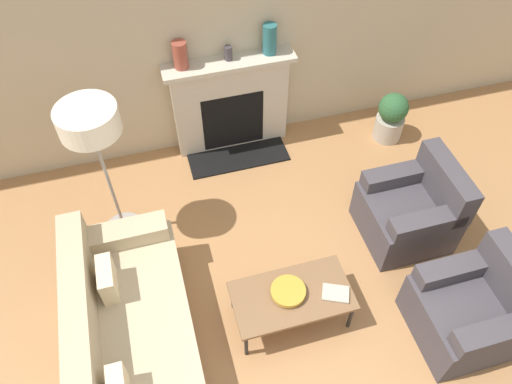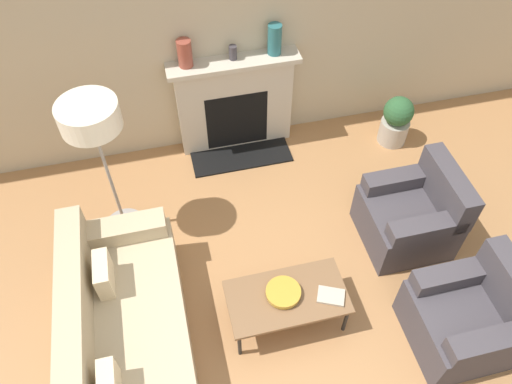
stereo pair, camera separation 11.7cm
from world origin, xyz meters
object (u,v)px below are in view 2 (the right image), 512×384
Objects in this scene: coffee_table at (287,298)px; book at (331,296)px; armchair_far at (412,215)px; potted_plant at (396,120)px; mantel_vase_left at (185,53)px; armchair_near at (469,318)px; mantel_vase_center_left at (233,53)px; mantel_vase_center_right at (275,39)px; fireplace at (235,105)px; bowl at (283,292)px; floor_lamp at (93,128)px; couch at (125,340)px.

coffee_table is 0.36m from book.
armchair_far is 1.36m from potted_plant.
potted_plant is at bearing -10.58° from mantel_vase_left.
mantel_vase_center_left is (-1.33, 2.79, 0.87)m from armchair_near.
mantel_vase_center_right reaches higher than book.
armchair_near is 3.22× the size of book.
fireplace is 0.85m from mantel_vase_center_right.
potted_plant is at bearing -17.33° from mantel_vase_center_right.
mantel_vase_left is at bearing 99.76° from bowl.
floor_lamp is at bearing 133.98° from coffee_table.
mantel_vase_left is at bearing 47.07° from floor_lamp.
book is (-1.04, 0.41, 0.07)m from armchair_near.
bowl is at bearing -92.08° from mantel_vase_center_left.
coffee_table is at bearing -101.81° from mantel_vase_center_right.
fireplace is at bearing 167.16° from potted_plant.
fireplace is at bearing 88.74° from coffee_table.
bowl is at bearing -102.60° from mantel_vase_center_right.
mantel_vase_center_left is (0.05, 2.28, 0.85)m from coffee_table.
armchair_far is 3.05× the size of mantel_vase_left.
floor_lamp is at bearing -1.71° from couch.
armchair_far is at bearing -43.51° from mantel_vase_left.
fireplace is 2.26× the size of potted_plant.
fireplace is 5.15× the size of book.
armchair_far is at bearing -77.44° from couch.
floor_lamp is (0.04, 1.38, 1.01)m from couch.
couch is 2.84m from mantel_vase_center_left.
fireplace is 1.60× the size of armchair_far.
coffee_table is at bearing -88.36° from couch.
mantel_vase_center_left is (0.00, 0.01, 0.65)m from fireplace.
mantel_vase_center_left is at bearing 180.00° from mantel_vase_center_right.
coffee_table is 2.60m from potted_plant.
armchair_near is at bearing -64.24° from fireplace.
mantel_vase_left is (-1.81, 2.79, 0.94)m from armchair_near.
fireplace is at bearing 34.62° from floor_lamp.
mantel_vase_center_right is at bearing 28.01° from floor_lamp.
coffee_table is at bearing -38.20° from bowl.
bowl is 1.05× the size of mantel_vase_left.
armchair_near is 1.51m from bowl.
floor_lamp is (-1.27, 1.32, 0.91)m from bowl.
armchair_near is at bearing -100.08° from potted_plant.
coffee_table is 3.16× the size of mantel_vase_center_right.
armchair_near is at bearing -20.40° from bowl.
fireplace is 4.32× the size of mantel_vase_center_right.
couch is 7.32× the size of mantel_vase_left.
coffee_table is 3.56× the size of mantel_vase_left.
couch is 1.31m from bowl.
book is 2.45m from potted_plant.
armchair_far is 1.50m from coffee_table.
book is 2.64m from mantel_vase_left.
floor_lamp is at bearing -145.38° from fireplace.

